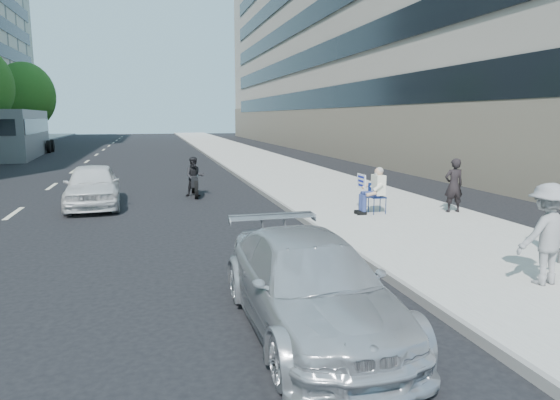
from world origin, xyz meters
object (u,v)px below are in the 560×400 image
object	(u,v)px
seated_protester	(373,188)
white_sedan_near	(93,185)
bus	(19,134)
jogger	(547,234)
parked_sedan	(310,285)
pedestrian_woman	(454,185)
motorcycle	(195,179)

from	to	relation	value
seated_protester	white_sedan_near	bearing A→B (deg)	153.05
white_sedan_near	bus	size ratio (longest dim) A/B	0.33
jogger	bus	xyz separation A→B (m)	(-15.22, 32.97, 0.66)
parked_sedan	white_sedan_near	distance (m)	11.28
parked_sedan	white_sedan_near	world-z (taller)	white_sedan_near
pedestrian_woman	white_sedan_near	xyz separation A→B (m)	(-10.12, 4.34, -0.23)
pedestrian_woman	bus	bearing A→B (deg)	-52.39
jogger	bus	distance (m)	36.32
jogger	white_sedan_near	xyz separation A→B (m)	(-7.96, 10.17, -0.29)
pedestrian_woman	seated_protester	bearing A→B (deg)	-4.08
parked_sedan	white_sedan_near	xyz separation A→B (m)	(-3.82, 10.62, 0.06)
bus	pedestrian_woman	bearing A→B (deg)	-61.19
jogger	bus	world-z (taller)	bus
seated_protester	parked_sedan	size ratio (longest dim) A/B	0.30
parked_sedan	motorcycle	size ratio (longest dim) A/B	2.11
white_sedan_near	bus	distance (m)	23.94
parked_sedan	motorcycle	world-z (taller)	motorcycle
jogger	pedestrian_woman	distance (m)	6.22
seated_protester	motorcycle	xyz separation A→B (m)	(-4.50, 5.34, -0.24)
white_sedan_near	motorcycle	world-z (taller)	motorcycle
motorcycle	jogger	bearing A→B (deg)	-64.02
jogger	white_sedan_near	bearing A→B (deg)	-57.30
pedestrian_woman	bus	world-z (taller)	bus
pedestrian_woman	white_sedan_near	distance (m)	11.02
seated_protester	motorcycle	distance (m)	6.99
seated_protester	jogger	xyz separation A→B (m)	(0.13, -6.20, 0.10)
seated_protester	parked_sedan	xyz separation A→B (m)	(-4.00, -6.64, -0.25)
parked_sedan	bus	distance (m)	35.21
parked_sedan	bus	xyz separation A→B (m)	(-11.08, 33.41, 1.01)
seated_protester	motorcycle	size ratio (longest dim) A/B	0.64
pedestrian_woman	white_sedan_near	world-z (taller)	pedestrian_woman
parked_sedan	jogger	bearing A→B (deg)	5.47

